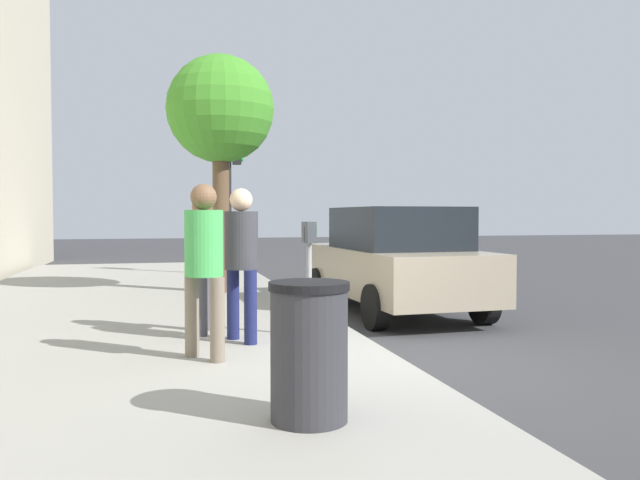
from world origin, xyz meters
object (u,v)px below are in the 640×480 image
at_px(parking_officer, 203,253).
at_px(pedestrian_at_meter, 241,251).
at_px(parked_sedan_near, 394,260).
at_px(traffic_signal, 233,178).
at_px(parking_meter, 309,254).
at_px(pedestrian_bystander, 204,255).
at_px(street_tree, 220,113).
at_px(trash_bin, 309,351).

bearing_deg(parking_officer, pedestrian_at_meter, -47.98).
distance_m(parking_officer, parked_sedan_near, 3.78).
relative_size(parking_officer, traffic_signal, 0.48).
relative_size(parking_meter, pedestrian_bystander, 0.78).
relative_size(parking_officer, street_tree, 0.38).
distance_m(parking_meter, street_tree, 5.41).
height_order(parking_meter, parked_sedan_near, parked_sedan_near).
bearing_deg(parking_officer, trash_bin, -71.86).
xyz_separation_m(street_tree, traffic_signal, (3.69, -0.64, -1.04)).
bearing_deg(parking_officer, traffic_signal, 90.95).
height_order(pedestrian_bystander, street_tree, street_tree).
height_order(parking_meter, parking_officer, parking_officer).
height_order(pedestrian_bystander, traffic_signal, traffic_signal).
height_order(parked_sedan_near, street_tree, street_tree).
distance_m(parking_officer, street_tree, 5.01).
bearing_deg(street_tree, parked_sedan_near, -132.76).
relative_size(pedestrian_at_meter, traffic_signal, 0.50).
distance_m(street_tree, trash_bin, 8.50).
bearing_deg(parked_sedan_near, trash_bin, 153.61).
bearing_deg(street_tree, traffic_signal, -9.84).
bearing_deg(pedestrian_bystander, parking_officer, 49.85).
height_order(pedestrian_bystander, parking_officer, pedestrian_bystander).
bearing_deg(trash_bin, pedestrian_at_meter, 2.31).
xyz_separation_m(parking_meter, trash_bin, (-3.19, 0.74, -0.51)).
height_order(pedestrian_at_meter, pedestrian_bystander, pedestrian_bystander).
xyz_separation_m(parking_meter, pedestrian_at_meter, (-0.19, 0.86, 0.05)).
distance_m(pedestrian_bystander, parking_officer, 1.47).
bearing_deg(trash_bin, traffic_signal, -3.60).
height_order(parking_meter, traffic_signal, traffic_signal).
xyz_separation_m(parked_sedan_near, traffic_signal, (6.13, 2.01, 1.68)).
bearing_deg(street_tree, pedestrian_bystander, 173.11).
height_order(parking_officer, trash_bin, parking_officer).
xyz_separation_m(parked_sedan_near, trash_bin, (-5.52, 2.74, -0.24)).
relative_size(parking_meter, pedestrian_at_meter, 0.78).
height_order(pedestrian_at_meter, parking_officer, pedestrian_at_meter).
xyz_separation_m(parking_meter, pedestrian_bystander, (-1.01, 1.34, 0.06)).
xyz_separation_m(traffic_signal, trash_bin, (-11.66, 0.73, -1.92)).
distance_m(pedestrian_at_meter, parking_officer, 0.77).
relative_size(pedestrian_at_meter, trash_bin, 1.78).
height_order(pedestrian_bystander, trash_bin, pedestrian_bystander).
xyz_separation_m(street_tree, trash_bin, (-7.97, 0.09, -2.96)).
height_order(pedestrian_at_meter, traffic_signal, traffic_signal).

